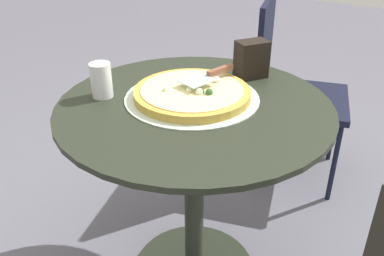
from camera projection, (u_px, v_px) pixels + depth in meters
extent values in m
cylinder|color=#252B1E|center=(194.00, 106.00, 1.31)|extent=(0.86, 0.86, 0.02)
cylinder|color=#252B1E|center=(194.00, 197.00, 1.48)|extent=(0.07, 0.07, 0.70)
cylinder|color=silver|center=(192.00, 98.00, 1.34)|extent=(0.43, 0.43, 0.00)
cylinder|color=gold|center=(192.00, 93.00, 1.33)|extent=(0.37, 0.37, 0.03)
cylinder|color=#F1E098|center=(192.00, 89.00, 1.32)|extent=(0.33, 0.33, 0.00)
sphere|color=#365F2C|center=(209.00, 92.00, 1.29)|extent=(0.02, 0.02, 0.02)
sphere|color=silver|center=(199.00, 92.00, 1.29)|extent=(0.02, 0.02, 0.02)
sphere|color=#316820|center=(202.00, 92.00, 1.29)|extent=(0.02, 0.02, 0.02)
sphere|color=#DEF1C3|center=(165.00, 89.00, 1.31)|extent=(0.02, 0.02, 0.02)
sphere|color=silver|center=(217.00, 80.00, 1.37)|extent=(0.02, 0.02, 0.02)
sphere|color=#F2EBC5|center=(189.00, 90.00, 1.30)|extent=(0.02, 0.02, 0.02)
cube|color=silver|center=(197.00, 80.00, 1.33)|extent=(0.12, 0.11, 0.00)
cube|color=brown|center=(220.00, 70.00, 1.39)|extent=(0.11, 0.05, 0.02)
cylinder|color=silver|center=(101.00, 80.00, 1.32)|extent=(0.07, 0.07, 0.11)
cube|color=black|center=(251.00, 59.00, 1.46)|extent=(0.13, 0.12, 0.13)
cube|color=black|center=(302.00, 99.00, 2.04)|extent=(0.52, 0.52, 0.03)
cube|color=black|center=(265.00, 47.00, 1.97)|extent=(0.42, 0.13, 0.46)
cylinder|color=black|center=(334.00, 127.00, 2.26)|extent=(0.02, 0.02, 0.41)
cylinder|color=black|center=(334.00, 163.00, 1.95)|extent=(0.02, 0.02, 0.41)
cylinder|color=black|center=(265.00, 118.00, 2.34)|extent=(0.02, 0.02, 0.41)
cylinder|color=black|center=(256.00, 152.00, 2.04)|extent=(0.02, 0.02, 0.41)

